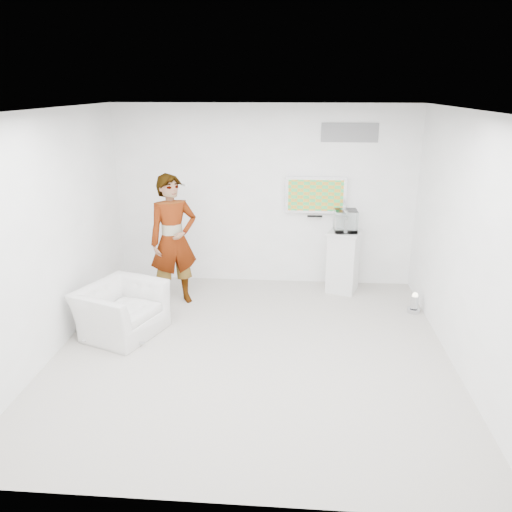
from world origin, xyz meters
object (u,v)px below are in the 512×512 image
armchair (121,310)px  pedestal (343,261)px  floor_uplight (414,303)px  person (173,240)px  tv (316,195)px

armchair → pedestal: 3.62m
armchair → floor_uplight: 4.29m
floor_uplight → person: bearing=178.2°
person → tv: bearing=-4.7°
person → armchair: size_ratio=1.92×
tv → floor_uplight: tv is taller
person → floor_uplight: (3.67, -0.12, -0.86)m
tv → pedestal: size_ratio=0.97×
floor_uplight → armchair: bearing=-166.7°
tv → armchair: tv is taller
person → pedestal: person is taller
person → floor_uplight: bearing=-30.7°
armchair → pedestal: bearing=-39.3°
pedestal → floor_uplight: size_ratio=3.40×
tv → floor_uplight: 2.32m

